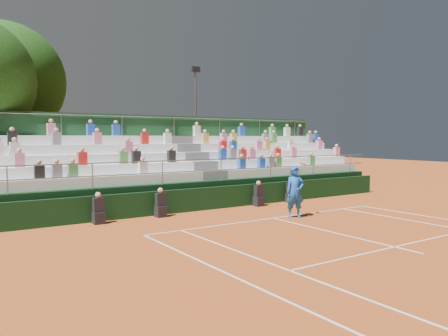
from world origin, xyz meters
TOP-DOWN VIEW (x-y plane):
  - ground at (0.00, 0.00)m, footprint 90.00×90.00m
  - courtside_wall at (0.00, 3.20)m, footprint 20.00×0.15m
  - line_officials at (-1.20, 2.75)m, footprint 9.97×0.40m
  - grandstand at (0.00, 6.44)m, footprint 20.00×5.20m
  - tennis_player at (0.82, -0.37)m, footprint 0.97×0.74m
  - tree_east at (-7.60, 14.64)m, footprint 6.70×6.70m
  - floodlight_mast at (3.50, 12.12)m, footprint 0.60×0.25m

SIDE VIEW (x-z plane):
  - ground at x=0.00m, z-range 0.00..0.00m
  - line_officials at x=-1.20m, z-range -0.12..1.07m
  - courtside_wall at x=0.00m, z-range 0.00..1.00m
  - tennis_player at x=0.82m, z-range -0.07..2.14m
  - grandstand at x=0.00m, z-range -1.13..3.27m
  - floodlight_mast at x=3.50m, z-range 0.67..8.54m
  - tree_east at x=-7.60m, z-range 1.51..11.27m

